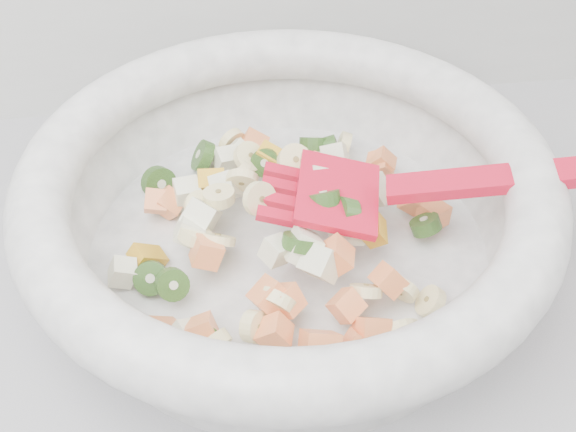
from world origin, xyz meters
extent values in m
cylinder|color=white|center=(-0.11, 1.50, 0.91)|extent=(0.32, 0.32, 0.02)
torus|color=white|center=(-0.11, 1.50, 0.98)|extent=(0.39, 0.39, 0.04)
cylinder|color=beige|center=(-0.14, 1.62, 0.93)|extent=(0.03, 0.02, 0.04)
cylinder|color=beige|center=(-0.10, 1.46, 0.95)|extent=(0.03, 0.02, 0.03)
cylinder|color=beige|center=(-0.17, 1.40, 0.93)|extent=(0.03, 0.03, 0.03)
cylinder|color=beige|center=(0.00, 1.53, 0.93)|extent=(0.03, 0.03, 0.01)
cylinder|color=beige|center=(-0.13, 1.59, 0.94)|extent=(0.04, 0.03, 0.03)
cylinder|color=beige|center=(-0.14, 1.41, 0.94)|extent=(0.02, 0.03, 0.03)
cylinder|color=beige|center=(-0.02, 1.43, 0.93)|extent=(0.02, 0.03, 0.03)
cylinder|color=beige|center=(-0.18, 1.49, 0.95)|extent=(0.03, 0.03, 0.02)
cylinder|color=beige|center=(-0.13, 1.50, 0.97)|extent=(0.03, 0.03, 0.03)
cylinder|color=beige|center=(-0.14, 1.54, 0.96)|extent=(0.03, 0.02, 0.03)
cylinder|color=beige|center=(-0.04, 1.40, 0.93)|extent=(0.04, 0.02, 0.04)
cylinder|color=beige|center=(-0.05, 1.61, 0.93)|extent=(0.02, 0.04, 0.04)
cylinder|color=beige|center=(-0.14, 1.55, 0.95)|extent=(0.02, 0.03, 0.03)
cylinder|color=beige|center=(-0.03, 1.44, 0.93)|extent=(0.03, 0.02, 0.03)
cylinder|color=beige|center=(-0.06, 1.43, 0.94)|extent=(0.03, 0.02, 0.02)
cylinder|color=beige|center=(-0.17, 1.53, 0.95)|extent=(0.03, 0.03, 0.02)
cylinder|color=beige|center=(-0.15, 1.61, 0.93)|extent=(0.02, 0.03, 0.03)
cylinder|color=beige|center=(-0.09, 1.55, 0.95)|extent=(0.02, 0.03, 0.03)
cylinder|color=beige|center=(-0.12, 1.43, 0.94)|extent=(0.03, 0.03, 0.03)
cylinder|color=beige|center=(-0.09, 1.56, 0.95)|extent=(0.04, 0.03, 0.03)
cylinder|color=beige|center=(-0.16, 1.53, 0.95)|extent=(0.03, 0.03, 0.01)
cylinder|color=beige|center=(0.00, 1.53, 0.93)|extent=(0.03, 0.02, 0.03)
cylinder|color=beige|center=(-0.16, 1.49, 0.95)|extent=(0.04, 0.03, 0.03)
cube|color=#F56E4D|center=(-0.17, 1.47, 0.95)|extent=(0.03, 0.02, 0.03)
cube|color=#F56E4D|center=(-0.08, 1.39, 0.93)|extent=(0.03, 0.03, 0.04)
cube|color=#F56E4D|center=(-0.18, 1.42, 0.93)|extent=(0.02, 0.03, 0.03)
cube|color=#F56E4D|center=(0.01, 1.51, 0.93)|extent=(0.03, 0.03, 0.02)
cube|color=#F56E4D|center=(-0.20, 1.42, 0.93)|extent=(0.03, 0.03, 0.03)
cube|color=#F56E4D|center=(-0.02, 1.57, 0.93)|extent=(0.03, 0.03, 0.03)
cube|color=#F56E4D|center=(-0.08, 1.45, 0.95)|extent=(0.03, 0.03, 0.03)
cube|color=#F56E4D|center=(-0.12, 1.43, 0.94)|extent=(0.03, 0.03, 0.03)
cube|color=#F56E4D|center=(-0.08, 1.42, 0.94)|extent=(0.03, 0.03, 0.03)
cube|color=#F56E4D|center=(-0.08, 1.55, 0.95)|extent=(0.03, 0.03, 0.03)
cube|color=#F56E4D|center=(-0.02, 1.58, 0.93)|extent=(0.03, 0.02, 0.03)
cube|color=#F56E4D|center=(-0.06, 1.40, 0.93)|extent=(0.03, 0.03, 0.03)
cube|color=#F56E4D|center=(-0.07, 1.54, 0.95)|extent=(0.02, 0.03, 0.03)
cube|color=#F56E4D|center=(-0.21, 1.55, 0.94)|extent=(0.02, 0.02, 0.02)
cube|color=#F56E4D|center=(-0.05, 1.44, 0.94)|extent=(0.03, 0.03, 0.03)
cube|color=#F56E4D|center=(-0.12, 1.61, 0.93)|extent=(0.03, 0.03, 0.03)
cube|color=#F56E4D|center=(-0.20, 1.55, 0.93)|extent=(0.03, 0.03, 0.03)
cube|color=#F56E4D|center=(-0.13, 1.41, 0.94)|extent=(0.03, 0.02, 0.03)
cube|color=#F56E4D|center=(-0.10, 1.39, 0.94)|extent=(0.03, 0.03, 0.03)
cube|color=#F56E4D|center=(-0.13, 1.43, 0.94)|extent=(0.03, 0.03, 0.03)
cube|color=#F56E4D|center=(0.00, 1.53, 0.94)|extent=(0.03, 0.03, 0.03)
cylinder|color=#488D2F|center=(-0.10, 1.47, 0.96)|extent=(0.04, 0.03, 0.03)
cylinder|color=#488D2F|center=(-0.07, 1.49, 0.96)|extent=(0.03, 0.04, 0.04)
cylinder|color=#488D2F|center=(-0.17, 1.60, 0.93)|extent=(0.02, 0.03, 0.03)
cylinder|color=#488D2F|center=(-0.07, 1.61, 0.93)|extent=(0.04, 0.04, 0.03)
cylinder|color=#488D2F|center=(-0.18, 1.41, 0.93)|extent=(0.03, 0.03, 0.02)
cylinder|color=#488D2F|center=(-0.19, 1.46, 0.94)|extent=(0.03, 0.03, 0.03)
cylinder|color=#488D2F|center=(0.01, 1.54, 0.93)|extent=(0.03, 0.04, 0.04)
cylinder|color=#488D2F|center=(-0.21, 1.47, 0.93)|extent=(0.04, 0.03, 0.03)
cylinder|color=#488D2F|center=(-0.21, 1.58, 0.93)|extent=(0.04, 0.03, 0.03)
cylinder|color=#488D2F|center=(-0.06, 1.60, 0.93)|extent=(0.02, 0.03, 0.03)
cylinder|color=#488D2F|center=(-0.08, 1.50, 0.97)|extent=(0.04, 0.03, 0.03)
cylinder|color=#488D2F|center=(-0.12, 1.58, 0.94)|extent=(0.03, 0.02, 0.03)
cylinder|color=#488D2F|center=(0.00, 1.49, 0.94)|extent=(0.03, 0.03, 0.02)
cube|color=#ECE6C8|center=(-0.18, 1.50, 0.95)|extent=(0.02, 0.03, 0.03)
cube|color=#ECE6C8|center=(-0.15, 1.59, 0.94)|extent=(0.02, 0.02, 0.02)
cube|color=#ECE6C8|center=(-0.19, 1.42, 0.93)|extent=(0.04, 0.03, 0.04)
cube|color=#ECE6C8|center=(-0.04, 1.53, 0.94)|extent=(0.03, 0.03, 0.03)
cube|color=#ECE6C8|center=(-0.10, 1.46, 0.96)|extent=(0.03, 0.03, 0.04)
cube|color=#ECE6C8|center=(-0.08, 1.52, 0.96)|extent=(0.03, 0.03, 0.03)
cube|color=#ECE6C8|center=(-0.18, 1.55, 0.94)|extent=(0.02, 0.02, 0.02)
cube|color=#ECE6C8|center=(-0.17, 1.51, 0.95)|extent=(0.03, 0.04, 0.03)
cube|color=#ECE6C8|center=(-0.23, 1.48, 0.93)|extent=(0.02, 0.02, 0.03)
cube|color=#ECE6C8|center=(-0.14, 1.60, 0.94)|extent=(0.03, 0.03, 0.03)
cube|color=#ECE6C8|center=(-0.06, 1.59, 0.93)|extent=(0.03, 0.03, 0.03)
cube|color=#ECE6C8|center=(-0.07, 1.48, 0.95)|extent=(0.03, 0.03, 0.03)
cube|color=#ECE6C8|center=(-0.09, 1.45, 0.95)|extent=(0.04, 0.03, 0.03)
cube|color=#ECE6C8|center=(-0.12, 1.47, 0.95)|extent=(0.03, 0.02, 0.02)
cube|color=#ECE6C8|center=(-0.15, 1.54, 0.95)|extent=(0.03, 0.03, 0.03)
cube|color=gold|center=(-0.05, 1.48, 0.95)|extent=(0.02, 0.02, 0.02)
cube|color=gold|center=(-0.21, 1.49, 0.93)|extent=(0.03, 0.03, 0.03)
cube|color=gold|center=(-0.16, 1.55, 0.95)|extent=(0.02, 0.02, 0.02)
cube|color=gold|center=(-0.11, 1.58, 0.94)|extent=(0.03, 0.03, 0.02)
cube|color=red|center=(-0.07, 1.50, 0.97)|extent=(0.08, 0.08, 0.02)
cube|color=red|center=(-0.11, 1.54, 0.96)|extent=(0.03, 0.02, 0.01)
cube|color=red|center=(-0.11, 1.52, 0.96)|extent=(0.03, 0.02, 0.01)
cube|color=red|center=(-0.11, 1.50, 0.96)|extent=(0.03, 0.02, 0.01)
cube|color=red|center=(-0.12, 1.49, 0.96)|extent=(0.03, 0.02, 0.01)
cube|color=red|center=(0.07, 1.47, 1.00)|extent=(0.22, 0.07, 0.05)
camera|label=1|loc=(-0.16, 1.11, 1.31)|focal=45.00mm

